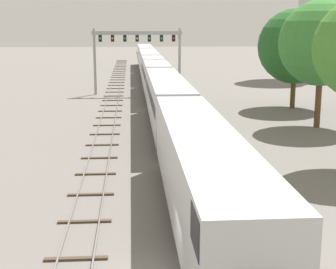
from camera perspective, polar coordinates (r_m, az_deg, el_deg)
track_main at (r=77.99m, az=-1.84°, el=5.42°), size 2.60×200.00×0.16m
track_near at (r=58.17m, az=-6.45°, el=2.98°), size 2.60×160.00×0.16m
passenger_train at (r=67.83m, az=-1.50°, el=6.55°), size 3.04×112.57×4.80m
signal_gantry at (r=69.44m, az=-3.48°, el=9.90°), size 12.10×0.49×8.85m
trackside_tree_left at (r=48.53m, az=16.91°, el=9.80°), size 7.79×7.79×11.65m
trackside_tree_mid at (r=59.19m, az=14.12°, el=9.57°), size 8.36×8.36×11.16m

